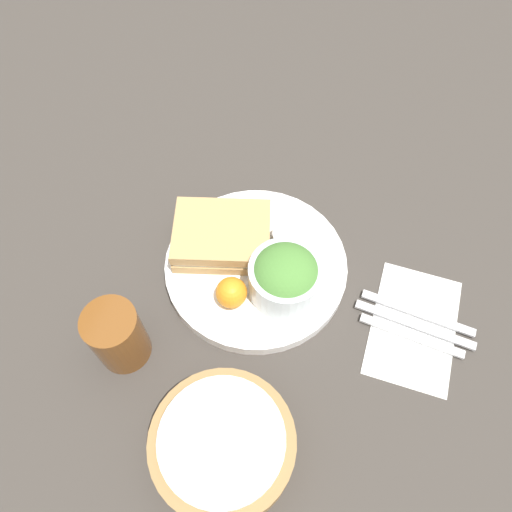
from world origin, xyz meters
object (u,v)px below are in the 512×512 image
(plate, at_px, (256,266))
(salad_bowl, at_px, (285,276))
(bread_basket, at_px, (223,445))
(fork, at_px, (417,314))
(dressing_cup, at_px, (288,239))
(drink_glass, at_px, (117,336))
(spoon, at_px, (412,336))
(sandwich, at_px, (222,236))
(knife, at_px, (414,325))

(plate, relative_size, salad_bowl, 2.64)
(bread_basket, bearing_deg, fork, -127.98)
(dressing_cup, distance_m, drink_glass, 0.28)
(bread_basket, xyz_separation_m, spoon, (-0.20, -0.22, -0.03))
(salad_bowl, bearing_deg, plate, -28.66)
(plate, distance_m, sandwich, 0.07)
(salad_bowl, bearing_deg, drink_glass, 38.85)
(spoon, bearing_deg, knife, 90.00)
(drink_glass, distance_m, bread_basket, 0.20)
(sandwich, bearing_deg, spoon, 169.82)
(bread_basket, distance_m, knife, 0.32)
(salad_bowl, height_order, knife, salad_bowl)
(sandwich, relative_size, bread_basket, 0.95)
(fork, xyz_separation_m, spoon, (0.00, 0.04, 0.00))
(drink_glass, distance_m, fork, 0.42)
(dressing_cup, relative_size, bread_basket, 0.28)
(fork, bearing_deg, knife, -90.00)
(spoon, bearing_deg, fork, 90.00)
(plate, relative_size, bread_basket, 1.57)
(sandwich, relative_size, knife, 0.96)
(drink_glass, relative_size, spoon, 0.69)
(dressing_cup, bearing_deg, knife, 162.83)
(knife, bearing_deg, sandwich, 177.76)
(salad_bowl, bearing_deg, knife, -177.36)
(plate, distance_m, dressing_cup, 0.06)
(drink_glass, xyz_separation_m, bread_basket, (-0.18, 0.08, -0.02))
(bread_basket, bearing_deg, salad_bowl, -92.18)
(sandwich, height_order, drink_glass, drink_glass)
(plate, height_order, fork, plate)
(dressing_cup, xyz_separation_m, knife, (-0.21, 0.06, -0.03))
(sandwich, bearing_deg, dressing_cup, -163.44)
(salad_bowl, distance_m, knife, 0.20)
(plate, height_order, drink_glass, drink_glass)
(dressing_cup, height_order, bread_basket, bread_basket)
(plate, bearing_deg, knife, 175.43)
(bread_basket, height_order, fork, bread_basket)
(plate, xyz_separation_m, sandwich, (0.06, -0.02, 0.03))
(salad_bowl, xyz_separation_m, bread_basket, (0.01, 0.23, -0.02))
(drink_glass, height_order, fork, drink_glass)
(salad_bowl, xyz_separation_m, knife, (-0.19, -0.01, -0.05))
(sandwich, distance_m, dressing_cup, 0.10)
(knife, relative_size, spoon, 1.17)
(dressing_cup, relative_size, fork, 0.29)
(knife, height_order, spoon, same)
(plate, xyz_separation_m, bread_basket, (-0.04, 0.26, 0.03))
(salad_bowl, bearing_deg, dressing_cup, -77.76)
(plate, distance_m, knife, 0.24)
(drink_glass, bearing_deg, knife, -157.26)
(salad_bowl, bearing_deg, fork, -172.12)
(bread_basket, height_order, knife, bread_basket)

